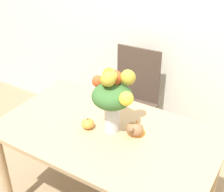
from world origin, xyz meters
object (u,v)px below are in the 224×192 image
dining_chair_near_window (131,102)px  flower_vase (112,94)px  pumpkin (88,124)px  turkey_figurine (136,128)px

dining_chair_near_window → flower_vase: bearing=-75.3°
flower_vase → pumpkin: size_ratio=5.35×
flower_vase → turkey_figurine: size_ratio=2.82×
pumpkin → turkey_figurine: turkey_figurine is taller
pumpkin → turkey_figurine: bearing=20.3°
pumpkin → dining_chair_near_window: (-0.09, 0.78, -0.28)m
flower_vase → pumpkin: flower_vase is taller
turkey_figurine → dining_chair_near_window: (-0.38, 0.67, -0.29)m
turkey_figurine → dining_chair_near_window: size_ratio=0.16×
flower_vase → dining_chair_near_window: bearing=108.5°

